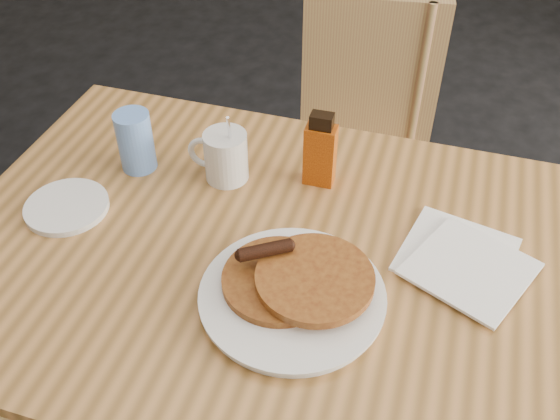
# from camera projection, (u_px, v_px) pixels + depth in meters

# --- Properties ---
(main_table) EXTENTS (1.26, 0.87, 0.75)m
(main_table) POSITION_uv_depth(u_px,v_px,m) (286.00, 269.00, 1.10)
(main_table) COLOR #B1773E
(main_table) RESTS_ON floor
(chair_main_far) EXTENTS (0.43, 0.44, 0.86)m
(chair_main_far) POSITION_uv_depth(u_px,v_px,m) (361.00, 128.00, 1.77)
(chair_main_far) COLOR #A1844B
(chair_main_far) RESTS_ON floor
(pancake_plate) EXTENTS (0.30, 0.30, 0.07)m
(pancake_plate) POSITION_uv_depth(u_px,v_px,m) (294.00, 290.00, 0.99)
(pancake_plate) COLOR silver
(pancake_plate) RESTS_ON main_table
(coffee_mug) EXTENTS (0.12, 0.08, 0.16)m
(coffee_mug) POSITION_uv_depth(u_px,v_px,m) (225.00, 155.00, 1.19)
(coffee_mug) COLOR silver
(coffee_mug) RESTS_ON main_table
(syrup_bottle) EXTENTS (0.06, 0.04, 0.15)m
(syrup_bottle) POSITION_uv_depth(u_px,v_px,m) (320.00, 152.00, 1.17)
(syrup_bottle) COLOR maroon
(syrup_bottle) RESTS_ON main_table
(napkin_stack) EXTENTS (0.25, 0.26, 0.01)m
(napkin_stack) POSITION_uv_depth(u_px,v_px,m) (463.00, 261.00, 1.05)
(napkin_stack) COLOR white
(napkin_stack) RESTS_ON main_table
(blue_tumbler) EXTENTS (0.09, 0.09, 0.12)m
(blue_tumbler) POSITION_uv_depth(u_px,v_px,m) (135.00, 141.00, 1.21)
(blue_tumbler) COLOR #6191E5
(blue_tumbler) RESTS_ON main_table
(side_saucer) EXTENTS (0.18, 0.18, 0.01)m
(side_saucer) POSITION_uv_depth(u_px,v_px,m) (67.00, 207.00, 1.15)
(side_saucer) COLOR silver
(side_saucer) RESTS_ON main_table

